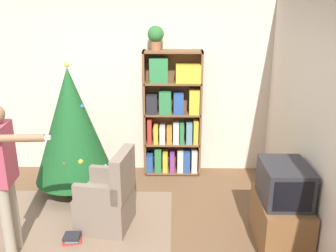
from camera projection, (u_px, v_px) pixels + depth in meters
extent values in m
plane|color=brown|center=(118.00, 248.00, 3.92)|extent=(14.00, 14.00, 0.00)
cube|color=beige|center=(134.00, 85.00, 5.48)|extent=(8.00, 0.10, 2.60)
cube|color=beige|center=(327.00, 132.00, 3.48)|extent=(0.10, 8.00, 2.60)
cube|color=#7F6651|center=(63.00, 237.00, 4.09)|extent=(2.35, 2.11, 0.01)
cube|color=brown|center=(145.00, 114.00, 5.40)|extent=(0.03, 0.28, 1.83)
cube|color=brown|center=(200.00, 115.00, 5.38)|extent=(0.03, 0.28, 1.83)
cube|color=brown|center=(173.00, 52.00, 5.11)|extent=(0.83, 0.28, 0.03)
cube|color=brown|center=(173.00, 112.00, 5.52)|extent=(0.83, 0.01, 1.83)
cube|color=brown|center=(172.00, 170.00, 5.67)|extent=(0.80, 0.28, 0.03)
cube|color=#284C93|center=(150.00, 162.00, 5.61)|extent=(0.09, 0.24, 0.26)
cube|color=#2D7A42|center=(158.00, 159.00, 5.58)|extent=(0.10, 0.21, 0.35)
cube|color=gold|center=(165.00, 161.00, 5.58)|extent=(0.07, 0.20, 0.30)
cube|color=#843889|center=(172.00, 161.00, 5.59)|extent=(0.07, 0.23, 0.30)
cube|color=beige|center=(180.00, 161.00, 5.58)|extent=(0.09, 0.22, 0.32)
cube|color=#284C93|center=(187.00, 160.00, 5.59)|extent=(0.09, 0.25, 0.32)
cube|color=beige|center=(194.00, 160.00, 5.60)|extent=(0.08, 0.26, 0.33)
cube|color=brown|center=(172.00, 143.00, 5.53)|extent=(0.80, 0.28, 0.03)
cube|color=#B22D28|center=(150.00, 130.00, 5.46)|extent=(0.06, 0.26, 0.36)
cube|color=gold|center=(156.00, 134.00, 5.46)|extent=(0.06, 0.24, 0.27)
cube|color=beige|center=(162.00, 134.00, 5.48)|extent=(0.08, 0.26, 0.26)
cube|color=orange|center=(169.00, 134.00, 5.45)|extent=(0.07, 0.22, 0.25)
cube|color=beige|center=(176.00, 132.00, 5.46)|extent=(0.09, 0.25, 0.30)
cube|color=#2D7A42|center=(182.00, 133.00, 5.45)|extent=(0.06, 0.23, 0.30)
cube|color=#5B899E|center=(189.00, 132.00, 5.45)|extent=(0.08, 0.25, 0.31)
cube|color=gold|center=(196.00, 132.00, 5.43)|extent=(0.07, 0.21, 0.34)
cube|color=brown|center=(173.00, 114.00, 5.39)|extent=(0.80, 0.28, 0.03)
cube|color=#232328|center=(152.00, 104.00, 5.33)|extent=(0.15, 0.24, 0.27)
cube|color=#2D7A42|center=(165.00, 102.00, 5.31)|extent=(0.17, 0.23, 0.32)
cube|color=#284C93|center=(178.00, 103.00, 5.32)|extent=(0.14, 0.26, 0.29)
cube|color=gold|center=(194.00, 101.00, 5.31)|extent=(0.14, 0.24, 0.34)
cube|color=brown|center=(173.00, 83.00, 5.25)|extent=(0.80, 0.28, 0.03)
cube|color=#2D7A42|center=(159.00, 70.00, 5.17)|extent=(0.25, 0.23, 0.34)
cube|color=gold|center=(188.00, 73.00, 5.17)|extent=(0.34, 0.22, 0.25)
cube|color=brown|center=(280.00, 222.00, 3.91)|extent=(0.49, 0.77, 0.52)
cube|color=#28282D|center=(284.00, 183.00, 3.77)|extent=(0.45, 0.59, 0.39)
cube|color=black|center=(293.00, 197.00, 3.49)|extent=(0.37, 0.01, 0.30)
cube|color=white|center=(274.00, 210.00, 3.61)|extent=(0.04, 0.12, 0.02)
cylinder|color=#4C3323|center=(77.00, 189.00, 5.06)|extent=(0.36, 0.36, 0.10)
cylinder|color=brown|center=(76.00, 181.00, 5.03)|extent=(0.08, 0.08, 0.12)
cone|color=#195123|center=(72.00, 125.00, 4.78)|extent=(1.02, 1.02, 1.48)
sphere|color=#335BB2|center=(63.00, 124.00, 4.98)|extent=(0.04, 0.04, 0.04)
sphere|color=silver|center=(105.00, 166.00, 4.85)|extent=(0.07, 0.07, 0.07)
sphere|color=#B74C93|center=(46.00, 155.00, 4.95)|extent=(0.06, 0.06, 0.06)
sphere|color=#B74C93|center=(57.00, 118.00, 4.85)|extent=(0.04, 0.04, 0.04)
sphere|color=gold|center=(81.00, 162.00, 4.58)|extent=(0.07, 0.07, 0.07)
sphere|color=#335BB2|center=(82.00, 107.00, 4.66)|extent=(0.06, 0.06, 0.06)
sphere|color=red|center=(64.00, 164.00, 4.55)|extent=(0.04, 0.04, 0.04)
sphere|color=#E5CC4C|center=(67.00, 64.00, 4.54)|extent=(0.07, 0.07, 0.07)
cube|color=#7A6B5B|center=(105.00, 209.00, 4.26)|extent=(0.64, 0.64, 0.42)
cube|color=#7A6B5B|center=(123.00, 174.00, 4.08)|extent=(0.21, 0.57, 0.50)
cube|color=#7A6B5B|center=(111.00, 175.00, 4.39)|extent=(0.51, 0.16, 0.20)
cube|color=#7A6B5B|center=(96.00, 195.00, 3.94)|extent=(0.51, 0.16, 0.20)
cylinder|color=#9E937F|center=(13.00, 214.00, 3.81)|extent=(0.11, 0.11, 0.79)
cylinder|color=#9E937F|center=(7.00, 223.00, 3.64)|extent=(0.11, 0.11, 0.79)
cube|color=#AD4256|center=(1.00, 154.00, 3.51)|extent=(0.20, 0.33, 0.59)
cylinder|color=#8C6647|center=(8.00, 149.00, 3.71)|extent=(0.07, 0.07, 0.48)
cylinder|color=#8C6647|center=(16.00, 138.00, 3.26)|extent=(0.48, 0.10, 0.07)
cube|color=white|center=(44.00, 138.00, 3.28)|extent=(0.11, 0.04, 0.03)
cylinder|color=#935B38|center=(156.00, 46.00, 5.09)|extent=(0.14, 0.14, 0.12)
sphere|color=#2D7033|center=(156.00, 34.00, 5.04)|extent=(0.22, 0.22, 0.22)
cube|color=#B22D28|center=(100.00, 204.00, 4.74)|extent=(0.23, 0.18, 0.03)
cube|color=gold|center=(100.00, 203.00, 4.72)|extent=(0.16, 0.17, 0.03)
cube|color=#5B899E|center=(99.00, 201.00, 4.71)|extent=(0.17, 0.14, 0.03)
cube|color=#B22D28|center=(72.00, 241.00, 4.01)|extent=(0.22, 0.17, 0.03)
cube|color=#5B899E|center=(73.00, 238.00, 3.99)|extent=(0.15, 0.13, 0.04)
cube|color=#232328|center=(72.00, 236.00, 3.98)|extent=(0.17, 0.16, 0.03)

